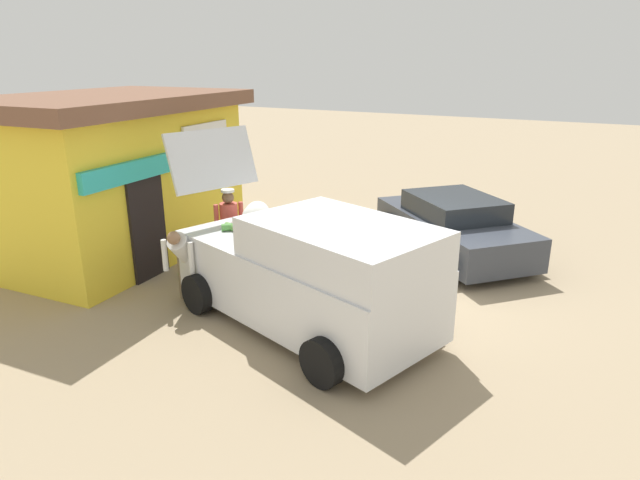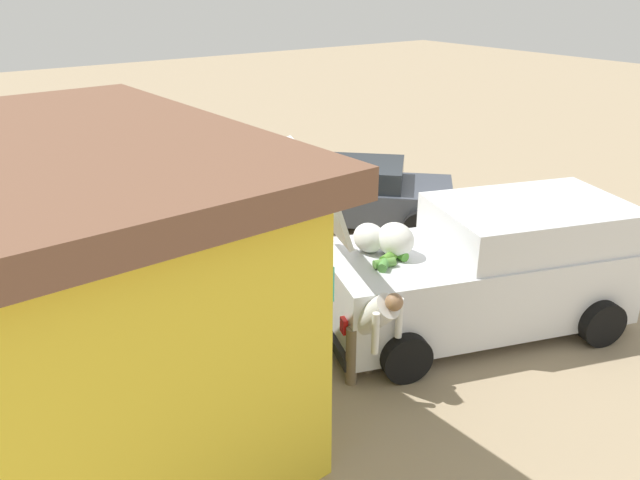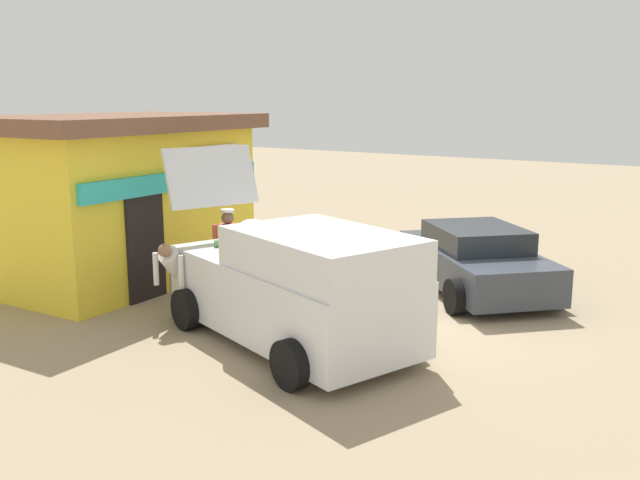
% 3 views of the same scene
% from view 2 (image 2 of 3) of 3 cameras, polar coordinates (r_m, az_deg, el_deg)
% --- Properties ---
extents(ground_plane, '(60.00, 60.00, 0.00)m').
position_cam_2_polar(ground_plane, '(11.79, 7.07, -1.08)').
color(ground_plane, '#9E896B').
extents(storefront_bar, '(5.65, 3.91, 3.34)m').
position_cam_2_polar(storefront_bar, '(7.24, -21.32, -3.85)').
color(storefront_bar, yellow).
rests_on(storefront_bar, ground_plane).
extents(delivery_van, '(3.29, 5.04, 2.84)m').
position_cam_2_polar(delivery_van, '(9.27, 14.76, -2.40)').
color(delivery_van, silver).
rests_on(delivery_van, ground_plane).
extents(parked_sedan, '(4.02, 4.04, 1.27)m').
position_cam_2_polar(parked_sedan, '(13.00, 3.33, 4.28)').
color(parked_sedan, '#383D47').
rests_on(parked_sedan, ground_plane).
extents(vendor_standing, '(0.48, 0.48, 1.70)m').
position_cam_2_polar(vendor_standing, '(8.59, -1.97, -3.31)').
color(vendor_standing, '#4C4C51').
rests_on(vendor_standing, ground_plane).
extents(customer_bending, '(0.73, 0.61, 1.39)m').
position_cam_2_polar(customer_bending, '(7.71, 4.84, -7.84)').
color(customer_bending, '#726047').
rests_on(customer_bending, ground_plane).
extents(unloaded_banana_pile, '(0.91, 0.75, 0.46)m').
position_cam_2_polar(unloaded_banana_pile, '(8.55, -3.51, -9.32)').
color(unloaded_banana_pile, silver).
rests_on(unloaded_banana_pile, ground_plane).
extents(paint_bucket, '(0.32, 0.32, 0.32)m').
position_cam_2_polar(paint_bucket, '(10.99, -9.74, -2.21)').
color(paint_bucket, silver).
rests_on(paint_bucket, ground_plane).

